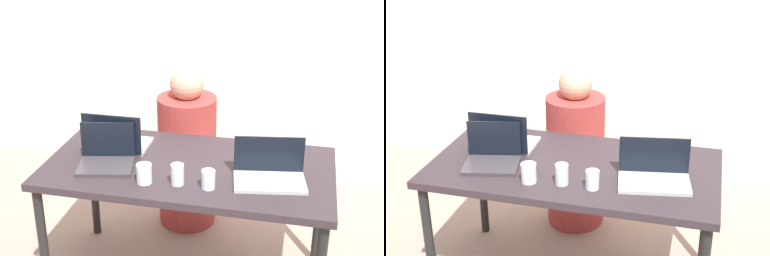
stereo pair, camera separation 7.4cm
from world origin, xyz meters
The scene contains 9 objects.
back_wall centered at (0.00, 1.48, 1.35)m, with size 4.50×0.10×2.70m, color silver.
desk centered at (0.00, 0.00, 0.69)m, with size 1.52×0.79×0.75m.
person_at_center centered at (-0.16, 0.63, 0.49)m, with size 0.48×0.48×1.09m.
laptop_front_right centered at (0.43, -0.08, 0.80)m, with size 0.38×0.27×0.21m.
laptop_front_left centered at (-0.42, -0.09, 0.80)m, with size 0.33×0.28×0.21m.
laptop_back_left centered at (-0.44, 0.10, 0.80)m, with size 0.34×0.27×0.23m.
water_glass_left centered at (-0.17, -0.24, 0.80)m, with size 0.08×0.08×0.10m.
water_glass_center centered at (-0.01, -0.21, 0.80)m, with size 0.07×0.07×0.11m.
water_glass_right centered at (0.15, -0.22, 0.80)m, with size 0.07×0.07×0.09m.
Camera 2 is at (0.65, -2.44, 2.05)m, focal length 50.00 mm.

